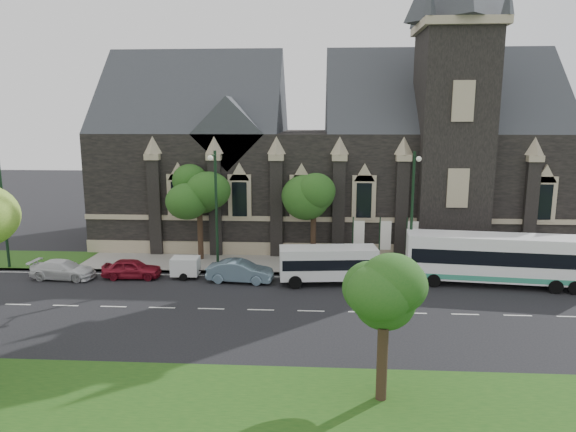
# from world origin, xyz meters

# --- Properties ---
(ground) EXTENTS (160.00, 160.00, 0.00)m
(ground) POSITION_xyz_m (0.00, 0.00, 0.00)
(ground) COLOR black
(ground) RESTS_ON ground
(sidewalk) EXTENTS (80.00, 5.00, 0.15)m
(sidewalk) POSITION_xyz_m (0.00, 9.50, 0.07)
(sidewalk) COLOR gray
(sidewalk) RESTS_ON ground
(museum) EXTENTS (40.00, 17.70, 29.90)m
(museum) POSITION_xyz_m (5.12, 18.78, 8.17)
(museum) COLOR black
(museum) RESTS_ON ground
(tree_park_east) EXTENTS (3.40, 3.40, 6.28)m
(tree_park_east) POSITION_xyz_m (6.18, -9.32, 4.62)
(tree_park_east) COLOR black
(tree_park_east) RESTS_ON ground
(tree_walk_right) EXTENTS (4.08, 4.08, 7.80)m
(tree_walk_right) POSITION_xyz_m (3.21, 10.71, 5.82)
(tree_walk_right) COLOR black
(tree_walk_right) RESTS_ON ground
(tree_walk_left) EXTENTS (3.91, 3.91, 7.64)m
(tree_walk_left) POSITION_xyz_m (-5.80, 10.70, 5.73)
(tree_walk_left) COLOR black
(tree_walk_left) RESTS_ON ground
(street_lamp_near) EXTENTS (0.36, 1.88, 9.00)m
(street_lamp_near) POSITION_xyz_m (10.00, 7.09, 5.11)
(street_lamp_near) COLOR black
(street_lamp_near) RESTS_ON ground
(street_lamp_mid) EXTENTS (0.36, 1.88, 9.00)m
(street_lamp_mid) POSITION_xyz_m (-4.00, 7.09, 5.11)
(street_lamp_mid) COLOR black
(street_lamp_mid) RESTS_ON ground
(street_lamp_far) EXTENTS (0.36, 1.88, 9.00)m
(street_lamp_far) POSITION_xyz_m (-20.00, 7.09, 5.11)
(street_lamp_far) COLOR black
(street_lamp_far) RESTS_ON ground
(banner_flag_left) EXTENTS (0.90, 0.10, 4.00)m
(banner_flag_left) POSITION_xyz_m (6.29, 9.00, 2.38)
(banner_flag_left) COLOR black
(banner_flag_left) RESTS_ON ground
(banner_flag_center) EXTENTS (0.90, 0.10, 4.00)m
(banner_flag_center) POSITION_xyz_m (8.29, 9.00, 2.38)
(banner_flag_center) COLOR black
(banner_flag_center) RESTS_ON ground
(banner_flag_right) EXTENTS (0.90, 0.10, 4.00)m
(banner_flag_right) POSITION_xyz_m (10.29, 9.00, 2.38)
(banner_flag_right) COLOR black
(banner_flag_right) RESTS_ON ground
(tour_coach) EXTENTS (12.07, 3.82, 3.46)m
(tour_coach) POSITION_xyz_m (15.51, 5.68, 1.89)
(tour_coach) COLOR white
(tour_coach) RESTS_ON ground
(shuttle_bus) EXTENTS (6.82, 2.96, 2.56)m
(shuttle_bus) POSITION_xyz_m (4.11, 5.25, 1.49)
(shuttle_bus) COLOR silver
(shuttle_bus) RESTS_ON ground
(box_trailer) EXTENTS (2.80, 1.64, 1.48)m
(box_trailer) POSITION_xyz_m (-6.08, 5.97, 0.84)
(box_trailer) COLOR silver
(box_trailer) RESTS_ON ground
(sedan) EXTENTS (4.73, 2.03, 1.52)m
(sedan) POSITION_xyz_m (-2.03, 5.27, 0.76)
(sedan) COLOR #6F8BA0
(sedan) RESTS_ON ground
(car_far_red) EXTENTS (4.18, 1.84, 1.40)m
(car_far_red) POSITION_xyz_m (-9.88, 5.65, 0.70)
(car_far_red) COLOR maroon
(car_far_red) RESTS_ON ground
(car_far_white) EXTENTS (4.70, 2.16, 1.33)m
(car_far_white) POSITION_xyz_m (-14.72, 5.22, 0.67)
(car_far_white) COLOR silver
(car_far_white) RESTS_ON ground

